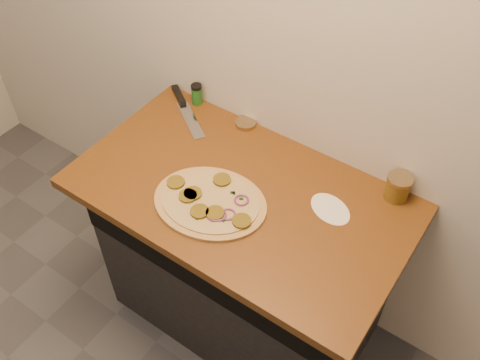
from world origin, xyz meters
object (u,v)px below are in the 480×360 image
Objects in this scene: pizza at (210,202)px; spice_shaker at (197,94)px; salsa_jar at (398,187)px; chefs_knife at (184,107)px.

spice_shaker reaches higher than pizza.
salsa_jar is (0.51, 0.40, 0.04)m from pizza.
spice_shaker reaches higher than chefs_knife.
pizza is 0.54m from chefs_knife.
pizza is 1.51× the size of chefs_knife.
spice_shaker is (-0.89, 0.02, -0.00)m from salsa_jar.
chefs_knife is 3.41× the size of spice_shaker.
chefs_knife is 0.91m from salsa_jar.
chefs_knife is (-0.40, 0.36, -0.00)m from pizza.
salsa_jar is (0.91, 0.04, 0.04)m from chefs_knife.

